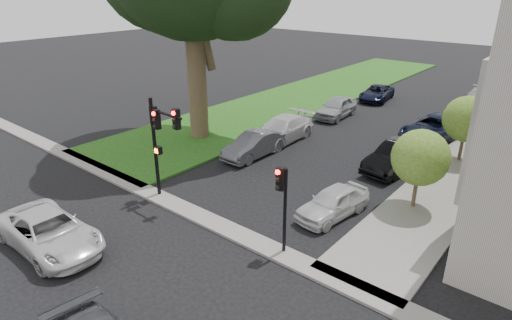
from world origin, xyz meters
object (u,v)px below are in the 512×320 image
Objects in this scene: small_tree_c at (507,84)px; car_cross_near at (49,232)px; traffic_signal_main at (159,132)px; car_parked_6 at (282,129)px; car_parked_7 at (336,107)px; car_parked_0 at (333,202)px; small_tree_a at (420,158)px; car_parked_2 at (435,128)px; traffic_signal_secondary at (283,195)px; car_parked_5 at (254,145)px; small_tree_b at (467,119)px; car_parked_8 at (377,93)px; car_parked_4 at (478,97)px; car_parked_1 at (397,157)px.

car_cross_near is (-9.76, -29.24, -2.10)m from small_tree_c.
car_parked_6 is (-0.42, 10.04, -2.59)m from traffic_signal_main.
car_parked_0 is at bearing -65.13° from car_parked_7.
small_tree_a is 10.44m from car_parked_2.
small_tree_c reaches higher than traffic_signal_secondary.
small_tree_a is 9.87m from car_parked_5.
car_parked_0 is (-2.52, -20.06, -2.15)m from small_tree_c.
small_tree_b is 14.09m from car_parked_8.
small_tree_b is 0.86× the size of car_parked_4.
car_parked_8 is (-9.76, 9.98, -1.93)m from small_tree_b.
car_parked_6 is at bearing -120.01° from car_parked_4.
car_parked_2 is 1.27× the size of car_parked_7.
car_parked_2 is 1.32× the size of car_parked_5.
car_parked_8 is (-9.76, 0.02, -2.18)m from small_tree_c.
traffic_signal_main is at bearing -124.96° from small_tree_b.
car_parked_0 is 12.99m from car_parked_2.
car_parked_4 is at bearing 98.07° from car_parked_0.
car_parked_0 is (7.23, 9.18, -0.06)m from car_cross_near.
traffic_signal_main is 10.38m from car_parked_6.
small_tree_c reaches higher than small_tree_b.
car_cross_near is 34.13m from car_parked_4.
car_cross_near is (-9.76, -12.16, -1.80)m from small_tree_a.
car_parked_1 is 1.11× the size of car_parked_5.
small_tree_a is at bearing -90.00° from small_tree_c.
small_tree_b is at bearing -90.00° from small_tree_c.
traffic_signal_main is 12.85m from car_parked_1.
car_parked_8 is (-7.42, 13.45, -0.15)m from car_parked_1.
car_parked_6 is (-0.33, 3.23, 0.07)m from car_parked_5.
small_tree_c is at bearing 52.02° from car_parked_6.
car_cross_near is 17.46m from car_parked_1.
small_tree_b is at bearing 55.04° from traffic_signal_main.
small_tree_a is at bearing -68.91° from car_parked_8.
car_parked_2 is at bearing -6.92° from car_parked_7.
car_cross_near is 1.15× the size of car_parked_4.
traffic_signal_secondary is 12.63m from car_parked_6.
car_parked_4 is at bearing 71.25° from car_parked_5.
small_tree_b is at bearing 84.10° from car_parked_0.
traffic_signal_secondary reaches higher than car_parked_4.
car_parked_2 is 10.22m from car_parked_8.
car_parked_8 is at bearing 134.39° from small_tree_b.
traffic_signal_secondary reaches higher than car_parked_0.
car_parked_4 is 8.33m from car_parked_8.
car_cross_near is at bearing -107.56° from car_parked_1.
car_cross_near is 11.69m from car_parked_0.
car_parked_7 is at bearing -145.99° from small_tree_c.
traffic_signal_main is 28.84m from car_parked_4.
car_parked_1 is at bearing 54.73° from traffic_signal_main.
traffic_signal_main is at bearing -112.08° from small_tree_c.
car_parked_0 reaches higher than car_parked_4.
car_parked_8 is at bearing 84.18° from car_parked_7.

